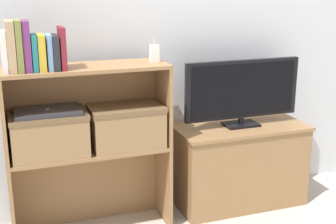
# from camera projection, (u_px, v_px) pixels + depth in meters

# --- Properties ---
(wall_back) EXTENTS (10.00, 0.05, 2.40)m
(wall_back) POSITION_uv_depth(u_px,v_px,m) (153.00, 21.00, 2.87)
(wall_back) COLOR silver
(wall_back) RESTS_ON ground_plane
(tv_stand) EXTENTS (0.85, 0.41, 0.54)m
(tv_stand) POSITION_uv_depth(u_px,v_px,m) (239.00, 164.00, 3.08)
(tv_stand) COLOR olive
(tv_stand) RESTS_ON ground_plane
(tv) EXTENTS (0.77, 0.14, 0.43)m
(tv) POSITION_uv_depth(u_px,v_px,m) (242.00, 91.00, 2.94)
(tv) COLOR black
(tv) RESTS_ON tv_stand
(bookshelf_lower_tier) EXTENTS (0.91, 0.30, 0.52)m
(bookshelf_lower_tier) POSITION_uv_depth(u_px,v_px,m) (89.00, 176.00, 2.77)
(bookshelf_lower_tier) COLOR olive
(bookshelf_lower_tier) RESTS_ON ground_plane
(bookshelf_upper_tier) EXTENTS (0.91, 0.30, 0.48)m
(bookshelf_upper_tier) POSITION_uv_depth(u_px,v_px,m) (85.00, 95.00, 2.63)
(bookshelf_upper_tier) COLOR olive
(bookshelf_upper_tier) RESTS_ON bookshelf_lower_tier
(book_ivory) EXTENTS (0.03, 0.14, 0.21)m
(book_ivory) POSITION_uv_depth(u_px,v_px,m) (4.00, 52.00, 2.32)
(book_ivory) COLOR silver
(book_ivory) RESTS_ON bookshelf_upper_tier
(book_tan) EXTENTS (0.04, 0.14, 0.26)m
(book_tan) POSITION_uv_depth(u_px,v_px,m) (11.00, 47.00, 2.33)
(book_tan) COLOR tan
(book_tan) RESTS_ON bookshelf_upper_tier
(book_olive) EXTENTS (0.03, 0.15, 0.26)m
(book_olive) POSITION_uv_depth(u_px,v_px,m) (19.00, 46.00, 2.34)
(book_olive) COLOR olive
(book_olive) RESTS_ON bookshelf_upper_tier
(book_plum) EXTENTS (0.04, 0.14, 0.26)m
(book_plum) POSITION_uv_depth(u_px,v_px,m) (26.00, 46.00, 2.35)
(book_plum) COLOR #6B2D66
(book_plum) RESTS_ON bookshelf_upper_tier
(book_teal) EXTENTS (0.03, 0.15, 0.19)m
(book_teal) POSITION_uv_depth(u_px,v_px,m) (34.00, 53.00, 2.37)
(book_teal) COLOR #1E7075
(book_teal) RESTS_ON bookshelf_upper_tier
(book_mustard) EXTENTS (0.04, 0.15, 0.18)m
(book_mustard) POSITION_uv_depth(u_px,v_px,m) (41.00, 53.00, 2.39)
(book_mustard) COLOR gold
(book_mustard) RESTS_ON bookshelf_upper_tier
(book_skyblue) EXTENTS (0.03, 0.13, 0.18)m
(book_skyblue) POSITION_uv_depth(u_px,v_px,m) (49.00, 52.00, 2.40)
(book_skyblue) COLOR #709ECC
(book_skyblue) RESTS_ON bookshelf_upper_tier
(book_charcoal) EXTENTS (0.03, 0.15, 0.18)m
(book_charcoal) POSITION_uv_depth(u_px,v_px,m) (55.00, 52.00, 2.41)
(book_charcoal) COLOR #232328
(book_charcoal) RESTS_ON bookshelf_upper_tier
(book_maroon) EXTENTS (0.03, 0.15, 0.22)m
(book_maroon) POSITION_uv_depth(u_px,v_px,m) (62.00, 48.00, 2.42)
(book_maroon) COLOR maroon
(book_maroon) RESTS_ON bookshelf_upper_tier
(baby_monitor) EXTENTS (0.05, 0.04, 0.13)m
(baby_monitor) POSITION_uv_depth(u_px,v_px,m) (154.00, 53.00, 2.64)
(baby_monitor) COLOR white
(baby_monitor) RESTS_ON bookshelf_upper_tier
(storage_basket_left) EXTENTS (0.41, 0.27, 0.24)m
(storage_basket_left) POSITION_uv_depth(u_px,v_px,m) (49.00, 132.00, 2.54)
(storage_basket_left) COLOR #937047
(storage_basket_left) RESTS_ON bookshelf_lower_tier
(storage_basket_right) EXTENTS (0.41, 0.27, 0.24)m
(storage_basket_right) POSITION_uv_depth(u_px,v_px,m) (126.00, 124.00, 2.68)
(storage_basket_right) COLOR #937047
(storage_basket_right) RESTS_ON bookshelf_lower_tier
(laptop) EXTENTS (0.35, 0.23, 0.02)m
(laptop) POSITION_uv_depth(u_px,v_px,m) (48.00, 111.00, 2.51)
(laptop) COLOR #2D2D33
(laptop) RESTS_ON storage_basket_left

